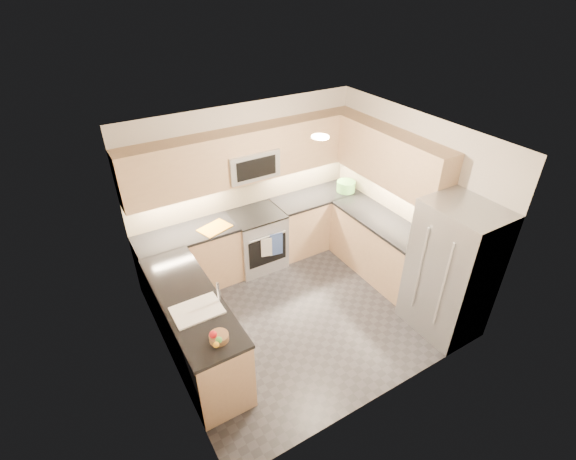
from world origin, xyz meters
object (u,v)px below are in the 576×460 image
object	(u,v)px
gas_range	(257,240)
refrigerator	(452,271)
microwave	(250,163)
utensil_bowl	(346,186)
fruit_basket	(219,337)
cutting_board	(215,228)

from	to	relation	value
gas_range	refrigerator	bearing A→B (deg)	-59.12
microwave	utensil_bowl	distance (m)	1.75
utensil_bowl	fruit_basket	world-z (taller)	utensil_bowl
microwave	refrigerator	bearing A→B (deg)	-60.38
refrigerator	fruit_basket	xyz separation A→B (m)	(-2.91, 0.40, 0.08)
refrigerator	cutting_board	bearing A→B (deg)	132.42
microwave	utensil_bowl	size ratio (longest dim) A/B	2.53
microwave	cutting_board	distance (m)	1.04
gas_range	fruit_basket	size ratio (longest dim) A/B	4.66
cutting_board	fruit_basket	bearing A→B (deg)	-111.35
gas_range	utensil_bowl	bearing A→B (deg)	-3.90
gas_range	cutting_board	distance (m)	0.85
refrigerator	fruit_basket	distance (m)	2.93
microwave	cutting_board	bearing A→B (deg)	-163.76
cutting_board	fruit_basket	size ratio (longest dim) A/B	2.20
refrigerator	fruit_basket	bearing A→B (deg)	172.17
cutting_board	fruit_basket	world-z (taller)	fruit_basket
microwave	refrigerator	size ratio (longest dim) A/B	0.42
gas_range	utensil_bowl	world-z (taller)	utensil_bowl
microwave	refrigerator	distance (m)	3.04
refrigerator	cutting_board	distance (m)	3.18
gas_range	fruit_basket	bearing A→B (deg)	-125.72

